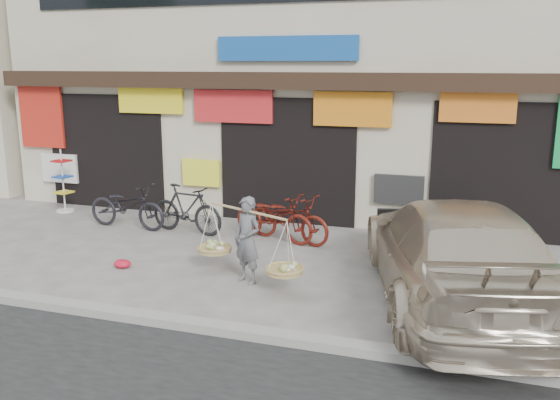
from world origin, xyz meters
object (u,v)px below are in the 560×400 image
(street_vendor, at_px, (247,244))
(bike_1, at_px, (187,209))
(display_rack, at_px, (63,187))
(bike_0, at_px, (127,206))
(bike_2, at_px, (274,217))
(bike_3, at_px, (289,218))
(suv, at_px, (455,252))

(street_vendor, bearing_deg, bike_1, 158.40)
(display_rack, bearing_deg, street_vendor, -27.53)
(display_rack, bearing_deg, bike_1, -12.10)
(bike_0, bearing_deg, display_rack, 74.17)
(street_vendor, xyz_separation_m, bike_2, (-0.34, 2.32, -0.15))
(bike_0, bearing_deg, bike_1, -83.91)
(bike_3, bearing_deg, display_rack, 100.34)
(bike_2, distance_m, bike_3, 0.31)
(bike_0, relative_size, display_rack, 1.24)
(street_vendor, distance_m, suv, 3.13)
(bike_1, bearing_deg, street_vendor, -126.26)
(bike_3, bearing_deg, street_vendor, -162.15)
(bike_0, distance_m, bike_3, 3.52)
(bike_0, bearing_deg, bike_3, -83.60)
(bike_3, xyz_separation_m, suv, (3.15, -2.18, 0.30))
(suv, bearing_deg, bike_3, -49.02)
(display_rack, bearing_deg, suv, -17.85)
(street_vendor, height_order, bike_3, street_vendor)
(street_vendor, bearing_deg, bike_0, 172.34)
(street_vendor, height_order, display_rack, display_rack)
(bike_3, distance_m, display_rack, 5.76)
(bike_1, distance_m, suv, 5.71)
(bike_2, xyz_separation_m, suv, (3.46, -2.18, 0.30))
(bike_1, distance_m, display_rack, 3.65)
(bike_3, distance_m, suv, 3.84)
(bike_2, distance_m, display_rack, 5.45)
(suv, xyz_separation_m, display_rack, (-8.87, 2.86, -0.18))
(bike_0, bearing_deg, suv, -102.77)
(street_vendor, xyz_separation_m, bike_1, (-2.18, 2.23, -0.12))
(bike_2, relative_size, suv, 0.32)
(suv, bearing_deg, street_vendor, -11.79)
(street_vendor, distance_m, bike_2, 2.35)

